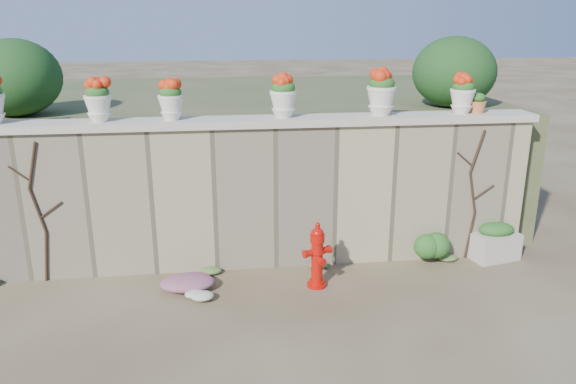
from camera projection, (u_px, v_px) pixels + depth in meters
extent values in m
plane|color=#4E3B27|center=(256.00, 329.00, 6.36)|extent=(80.00, 80.00, 0.00)
cube|color=#9C8E68|center=(245.00, 197.00, 7.77)|extent=(8.00, 0.40, 2.00)
cube|color=beige|center=(243.00, 122.00, 7.45)|extent=(8.10, 0.52, 0.10)
cube|color=#384C23|center=(236.00, 146.00, 10.79)|extent=(9.00, 6.00, 2.00)
ellipsoid|color=#143814|center=(15.00, 78.00, 8.05)|extent=(1.30, 1.30, 1.10)
ellipsoid|color=#143814|center=(454.00, 72.00, 8.85)|extent=(1.30, 1.30, 1.10)
cylinder|color=black|center=(46.00, 257.00, 7.43)|extent=(0.12, 0.04, 0.70)
cylinder|color=black|center=(38.00, 210.00, 7.23)|extent=(0.17, 0.04, 0.61)
cylinder|color=black|center=(32.00, 165.00, 7.05)|extent=(0.18, 0.04, 0.61)
cylinder|color=black|center=(51.00, 210.00, 7.25)|extent=(0.30, 0.02, 0.22)
cylinder|color=black|center=(19.00, 174.00, 7.06)|extent=(0.25, 0.02, 0.21)
cylinder|color=black|center=(470.00, 235.00, 8.15)|extent=(0.12, 0.04, 0.70)
cylinder|color=black|center=(473.00, 193.00, 7.95)|extent=(0.17, 0.04, 0.61)
cylinder|color=black|center=(478.00, 152.00, 7.77)|extent=(0.18, 0.04, 0.61)
cylinder|color=black|center=(484.00, 192.00, 7.97)|extent=(0.30, 0.02, 0.22)
cylinder|color=black|center=(465.00, 159.00, 7.78)|extent=(0.25, 0.02, 0.21)
cylinder|color=#BE0E07|center=(317.00, 284.00, 7.38)|extent=(0.25, 0.25, 0.04)
cylinder|color=#BE0E07|center=(317.00, 261.00, 7.27)|extent=(0.15, 0.15, 0.56)
cylinder|color=#BE0E07|center=(317.00, 252.00, 7.23)|extent=(0.19, 0.19, 0.04)
cylinder|color=#BE0E07|center=(317.00, 238.00, 7.18)|extent=(0.19, 0.19, 0.11)
ellipsoid|color=#BE0E07|center=(317.00, 232.00, 7.15)|extent=(0.17, 0.17, 0.13)
cylinder|color=#BE0E07|center=(318.00, 226.00, 7.13)|extent=(0.06, 0.06, 0.09)
cylinder|color=#BE0E07|center=(309.00, 253.00, 7.18)|extent=(0.15, 0.13, 0.09)
cylinder|color=#BE0E07|center=(325.00, 250.00, 7.29)|extent=(0.15, 0.13, 0.09)
cylinder|color=#BE0E07|center=(321.00, 261.00, 7.18)|extent=(0.11, 0.11, 0.08)
cube|color=beige|center=(495.00, 246.00, 8.16)|extent=(0.74, 0.54, 0.39)
ellipsoid|color=#1E5119|center=(497.00, 229.00, 8.08)|extent=(0.57, 0.42, 0.20)
ellipsoid|color=#1E5119|center=(429.00, 245.00, 7.89)|extent=(0.68, 0.61, 0.64)
ellipsoid|color=#BF2691|center=(186.00, 280.00, 7.30)|extent=(0.89, 0.59, 0.24)
ellipsoid|color=white|center=(201.00, 294.00, 7.01)|extent=(0.45, 0.36, 0.16)
ellipsoid|color=#1E5119|center=(97.00, 92.00, 7.10)|extent=(0.30, 0.30, 0.18)
ellipsoid|color=red|center=(96.00, 86.00, 7.08)|extent=(0.26, 0.26, 0.19)
ellipsoid|color=#1E5119|center=(170.00, 92.00, 7.22)|extent=(0.29, 0.29, 0.17)
ellipsoid|color=red|center=(170.00, 87.00, 7.19)|extent=(0.25, 0.25, 0.18)
ellipsoid|color=#1E5119|center=(283.00, 88.00, 7.38)|extent=(0.31, 0.31, 0.19)
ellipsoid|color=red|center=(283.00, 82.00, 7.36)|extent=(0.28, 0.28, 0.20)
ellipsoid|color=#1E5119|center=(382.00, 83.00, 7.53)|extent=(0.35, 0.35, 0.21)
ellipsoid|color=red|center=(382.00, 77.00, 7.51)|extent=(0.30, 0.30, 0.22)
ellipsoid|color=#1E5119|center=(463.00, 86.00, 7.69)|extent=(0.30, 0.30, 0.18)
ellipsoid|color=red|center=(464.00, 81.00, 7.67)|extent=(0.26, 0.26, 0.19)
ellipsoid|color=#1E5119|center=(478.00, 98.00, 7.77)|extent=(0.19, 0.19, 0.13)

